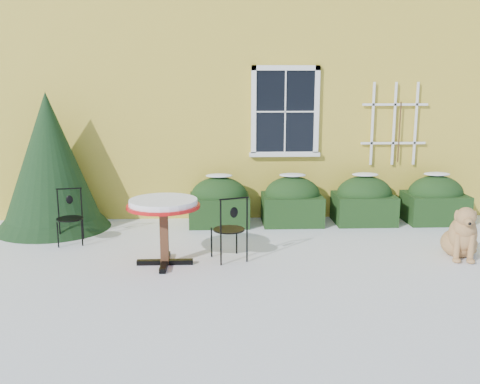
{
  "coord_description": "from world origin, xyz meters",
  "views": [
    {
      "loc": [
        -0.34,
        -6.72,
        2.47
      ],
      "look_at": [
        0.0,
        1.0,
        0.9
      ],
      "focal_mm": 40.0,
      "sensor_mm": 36.0,
      "label": 1
    }
  ],
  "objects_px": {
    "patio_chair_near": "(230,228)",
    "dog": "(461,236)",
    "patio_chair_far": "(70,216)",
    "bistro_table": "(163,210)",
    "evergreen_shrub": "(51,175)"
  },
  "relations": [
    {
      "from": "patio_chair_near",
      "to": "dog",
      "type": "distance_m",
      "value": 3.32
    },
    {
      "from": "patio_chair_far",
      "to": "dog",
      "type": "xyz_separation_m",
      "value": [
        5.81,
        -1.01,
        -0.1
      ]
    },
    {
      "from": "bistro_table",
      "to": "dog",
      "type": "bearing_deg",
      "value": 1.37
    },
    {
      "from": "evergreen_shrub",
      "to": "dog",
      "type": "xyz_separation_m",
      "value": [
        6.34,
        -1.91,
        -0.62
      ]
    },
    {
      "from": "dog",
      "to": "patio_chair_far",
      "type": "bearing_deg",
      "value": -177.48
    },
    {
      "from": "bistro_table",
      "to": "dog",
      "type": "distance_m",
      "value": 4.26
    },
    {
      "from": "patio_chair_near",
      "to": "patio_chair_far",
      "type": "bearing_deg",
      "value": -40.93
    },
    {
      "from": "evergreen_shrub",
      "to": "patio_chair_near",
      "type": "distance_m",
      "value": 3.58
    },
    {
      "from": "bistro_table",
      "to": "patio_chair_near",
      "type": "distance_m",
      "value": 0.97
    },
    {
      "from": "patio_chair_far",
      "to": "dog",
      "type": "height_order",
      "value": "patio_chair_far"
    },
    {
      "from": "evergreen_shrub",
      "to": "patio_chair_far",
      "type": "relative_size",
      "value": 2.73
    },
    {
      "from": "patio_chair_far",
      "to": "dog",
      "type": "relative_size",
      "value": 1.0
    },
    {
      "from": "evergreen_shrub",
      "to": "patio_chair_near",
      "type": "bearing_deg",
      "value": -31.65
    },
    {
      "from": "evergreen_shrub",
      "to": "patio_chair_far",
      "type": "xyz_separation_m",
      "value": [
        0.53,
        -0.9,
        -0.51
      ]
    },
    {
      "from": "evergreen_shrub",
      "to": "bistro_table",
      "type": "bearing_deg",
      "value": -43.64
    }
  ]
}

